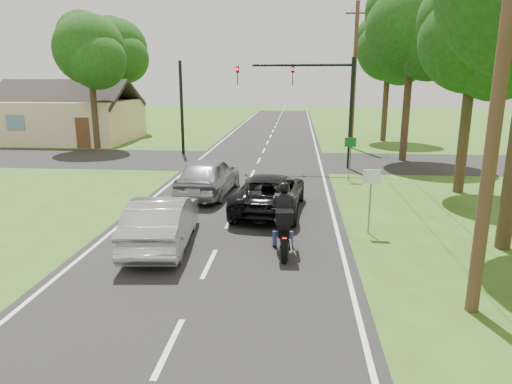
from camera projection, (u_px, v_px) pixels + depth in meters
ground at (209, 264)px, 12.45m from camera, size 140.00×140.00×0.00m
road at (248, 182)px, 22.11m from camera, size 8.00×100.00×0.01m
cross_road at (259, 161)px, 27.91m from camera, size 60.00×7.00×0.01m
motorcycle_rider at (284, 225)px, 13.11m from camera, size 0.69×2.43×2.09m
dark_suv at (270, 192)px, 17.26m from camera, size 2.76×5.32×1.43m
silver_sedan at (162, 221)px, 13.64m from camera, size 2.04×4.75×1.52m
silver_suv at (209, 176)px, 19.62m from camera, size 2.36×5.01×1.66m
traffic_signal at (317, 93)px, 24.67m from camera, size 6.38×0.44×6.00m
signal_pole_far at (182, 109)px, 29.57m from camera, size 0.20×0.20×6.00m
utility_pole_near at (502, 70)px, 8.74m from camera, size 1.60×0.28×10.00m
utility_pole_far at (354, 76)px, 31.92m from camera, size 1.60×0.28×10.00m
sign_white at (371, 186)px, 14.53m from camera, size 0.55×0.07×2.12m
sign_green at (350, 148)px, 22.24m from camera, size 0.55×0.07×2.12m
tree_row_c at (482, 45)px, 18.58m from camera, size 4.80×4.65×8.76m
tree_row_d at (419, 33)px, 26.03m from camera, size 5.76×5.58×10.45m
tree_row_e at (393, 52)px, 34.86m from camera, size 5.28×5.12×9.61m
tree_left_near at (92, 54)px, 31.00m from camera, size 5.12×4.96×9.22m
tree_left_far at (119, 52)px, 40.66m from camera, size 5.76×5.58×10.14m
house at (69, 118)px, 36.61m from camera, size 10.20×8.00×4.84m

